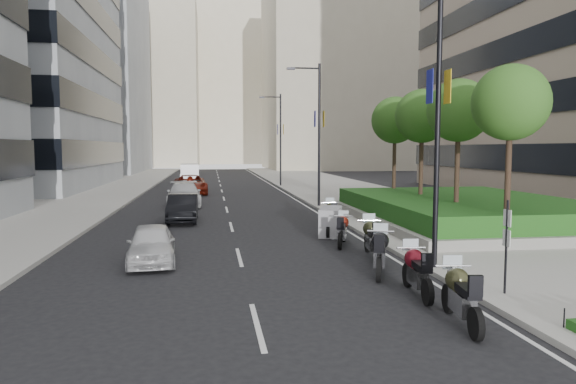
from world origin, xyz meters
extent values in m
plane|color=black|center=(0.00, 0.00, 0.00)|extent=(160.00, 160.00, 0.00)
cube|color=#9E9B93|center=(9.00, 30.00, 0.07)|extent=(10.00, 100.00, 0.15)
cube|color=#9E9B93|center=(-12.00, 30.00, 0.07)|extent=(8.00, 100.00, 0.15)
cube|color=silver|center=(3.70, 30.00, 0.01)|extent=(0.12, 100.00, 0.01)
cube|color=silver|center=(-1.50, 30.00, 0.01)|extent=(0.12, 100.00, 0.01)
cube|color=gray|center=(-24.00, 70.00, 15.00)|extent=(22.00, 26.00, 30.00)
cube|color=#B7AD93|center=(22.00, 80.00, 18.00)|extent=(28.00, 24.00, 36.00)
cube|color=#B7AD93|center=(-18.00, 100.00, 17.00)|extent=(26.00, 24.00, 34.00)
cube|color=#B7AD93|center=(2.00, 120.00, 19.00)|extent=(30.00, 24.00, 38.00)
cube|color=gray|center=(10.00, 10.00, 0.35)|extent=(10.00, 14.00, 0.40)
cube|color=#184C15|center=(10.00, 10.00, 0.95)|extent=(9.40, 13.40, 0.80)
cylinder|color=#332319|center=(8.50, 4.00, 2.55)|extent=(0.22, 0.22, 4.00)
sphere|color=#2C571B|center=(8.50, 4.00, 5.45)|extent=(2.80, 2.80, 2.80)
cylinder|color=#332319|center=(8.50, 8.00, 2.55)|extent=(0.22, 0.22, 4.00)
sphere|color=#2C571B|center=(8.50, 8.00, 5.45)|extent=(2.80, 2.80, 2.80)
cylinder|color=#332319|center=(8.50, 12.00, 2.55)|extent=(0.22, 0.22, 4.00)
sphere|color=#2C571B|center=(8.50, 12.00, 5.45)|extent=(2.80, 2.80, 2.80)
cylinder|color=#332319|center=(8.50, 16.00, 2.55)|extent=(0.22, 0.22, 4.00)
sphere|color=#2C571B|center=(8.50, 16.00, 5.45)|extent=(2.80, 2.80, 2.80)
cylinder|color=black|center=(4.30, 1.00, 4.50)|extent=(0.16, 0.16, 9.00)
cube|color=yellow|center=(4.58, 1.00, 5.60)|extent=(0.02, 0.45, 1.00)
cube|color=navy|center=(4.02, 1.00, 5.60)|extent=(0.02, 0.45, 1.00)
cylinder|color=black|center=(4.30, 18.00, 4.50)|extent=(0.16, 0.16, 9.00)
cylinder|color=black|center=(3.40, 18.00, 8.70)|extent=(1.80, 0.10, 0.10)
cube|color=black|center=(2.50, 18.00, 8.65)|extent=(0.50, 0.22, 0.14)
cube|color=yellow|center=(4.58, 18.00, 5.60)|extent=(0.02, 0.45, 1.00)
cube|color=navy|center=(4.02, 18.00, 5.60)|extent=(0.02, 0.45, 1.00)
cylinder|color=black|center=(4.30, 36.00, 4.50)|extent=(0.16, 0.16, 9.00)
cylinder|color=black|center=(3.40, 36.00, 8.70)|extent=(1.80, 0.10, 0.10)
cube|color=black|center=(2.50, 36.00, 8.65)|extent=(0.50, 0.22, 0.14)
cube|color=yellow|center=(4.58, 36.00, 5.60)|extent=(0.02, 0.45, 1.00)
cube|color=navy|center=(4.02, 36.00, 5.60)|extent=(0.02, 0.45, 1.00)
cylinder|color=black|center=(4.80, -2.00, 1.25)|extent=(0.06, 0.06, 2.50)
cube|color=silver|center=(4.80, -2.00, 2.05)|extent=(0.02, 0.32, 0.42)
cube|color=silver|center=(4.80, -2.00, 1.55)|extent=(0.02, 0.32, 0.42)
cylinder|color=black|center=(2.67, -4.48, 0.33)|extent=(0.22, 0.68, 0.66)
cylinder|color=black|center=(2.92, -2.79, 0.33)|extent=(0.22, 0.68, 0.66)
cube|color=silver|center=(2.79, -3.69, 0.51)|extent=(0.45, 0.95, 0.45)
sphere|color=#30301B|center=(2.84, -3.34, 0.92)|extent=(0.51, 0.51, 0.51)
cube|color=black|center=(2.74, -4.00, 0.86)|extent=(0.41, 0.84, 0.17)
cylinder|color=silver|center=(2.88, -3.05, 1.16)|extent=(0.79, 0.17, 0.05)
cylinder|color=black|center=(2.67, -2.21, 0.33)|extent=(0.19, 0.66, 0.65)
cylinder|color=black|center=(2.83, -0.54, 0.33)|extent=(0.19, 0.66, 0.65)
cube|color=silver|center=(2.75, -1.43, 0.50)|extent=(0.40, 0.92, 0.44)
sphere|color=maroon|center=(2.78, -1.08, 0.90)|extent=(0.50, 0.50, 0.50)
cube|color=black|center=(2.72, -1.74, 0.84)|extent=(0.37, 0.81, 0.17)
cylinder|color=silver|center=(2.81, -0.80, 1.13)|extent=(0.78, 0.13, 0.05)
cylinder|color=black|center=(2.22, 0.09, 0.35)|extent=(0.37, 0.70, 0.69)
cylinder|color=black|center=(2.84, 1.76, 0.35)|extent=(0.37, 0.70, 0.69)
cube|color=silver|center=(2.52, 0.87, 0.54)|extent=(0.64, 1.01, 0.47)
sphere|color=black|center=(2.64, 1.22, 0.96)|extent=(0.54, 0.54, 0.54)
cube|color=black|center=(2.40, 0.56, 0.89)|extent=(0.58, 0.89, 0.18)
cylinder|color=silver|center=(2.75, 1.50, 1.21)|extent=(0.79, 0.34, 0.06)
cylinder|color=black|center=(2.94, 2.40, 0.35)|extent=(0.22, 0.70, 0.69)
cylinder|color=black|center=(3.17, 4.17, 0.35)|extent=(0.22, 0.70, 0.69)
cube|color=silver|center=(3.05, 3.23, 0.53)|extent=(0.45, 0.98, 0.47)
sphere|color=#2D2F1A|center=(3.09, 3.59, 0.96)|extent=(0.53, 0.53, 0.53)
cube|color=black|center=(3.00, 2.90, 0.89)|extent=(0.42, 0.87, 0.18)
cylinder|color=silver|center=(3.13, 3.89, 1.20)|extent=(0.82, 0.16, 0.06)
cylinder|color=black|center=(2.30, 4.78, 0.31)|extent=(0.32, 0.63, 0.62)
cylinder|color=black|center=(2.84, 6.29, 0.31)|extent=(0.32, 0.63, 0.62)
cube|color=silver|center=(2.55, 5.49, 0.48)|extent=(0.57, 0.90, 0.42)
sphere|color=maroon|center=(2.66, 5.80, 0.86)|extent=(0.48, 0.48, 0.48)
cube|color=black|center=(2.45, 5.21, 0.80)|extent=(0.52, 0.80, 0.16)
cylinder|color=silver|center=(2.75, 6.06, 1.08)|extent=(0.72, 0.30, 0.05)
cylinder|color=black|center=(2.40, 7.08, 0.30)|extent=(0.30, 0.60, 0.59)
cylinder|color=black|center=(2.90, 8.52, 0.30)|extent=(0.30, 0.60, 0.59)
cube|color=gray|center=(2.65, 7.80, 0.62)|extent=(1.43, 2.16, 1.19)
cylinder|color=black|center=(3.13, 9.12, 0.33)|extent=(0.19, 0.67, 0.66)
cylinder|color=black|center=(3.29, 10.81, 0.33)|extent=(0.19, 0.67, 0.66)
cube|color=silver|center=(3.21, 9.91, 0.51)|extent=(0.40, 0.93, 0.45)
sphere|color=black|center=(3.24, 10.26, 0.91)|extent=(0.51, 0.51, 0.51)
cube|color=black|center=(3.18, 9.59, 0.85)|extent=(0.37, 0.82, 0.17)
cylinder|color=silver|center=(3.27, 10.54, 1.15)|extent=(0.79, 0.13, 0.05)
imported|color=#BDBEC0|center=(-4.40, 3.52, 0.64)|extent=(1.79, 3.85, 1.27)
imported|color=black|center=(-3.90, 13.15, 0.70)|extent=(1.50, 4.24, 1.39)
imported|color=#ACADAE|center=(-4.20, 20.48, 0.77)|extent=(2.42, 5.39, 1.53)
imported|color=#5F160B|center=(-4.13, 29.25, 0.79)|extent=(3.03, 5.87, 1.58)
cube|color=silver|center=(-4.72, 43.29, 1.03)|extent=(2.04, 4.97, 2.06)
cube|color=silver|center=(-4.72, 41.43, 0.54)|extent=(1.91, 1.24, 1.08)
cylinder|color=black|center=(-5.50, 41.53, 0.34)|extent=(0.25, 0.69, 0.69)
cylinder|color=black|center=(-3.93, 41.53, 0.34)|extent=(0.25, 0.69, 0.69)
cylinder|color=black|center=(-5.50, 44.86, 0.34)|extent=(0.25, 0.69, 0.69)
cylinder|color=black|center=(-3.93, 44.86, 0.34)|extent=(0.25, 0.69, 0.69)
camera|label=1|loc=(-2.44, -13.62, 3.77)|focal=32.00mm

